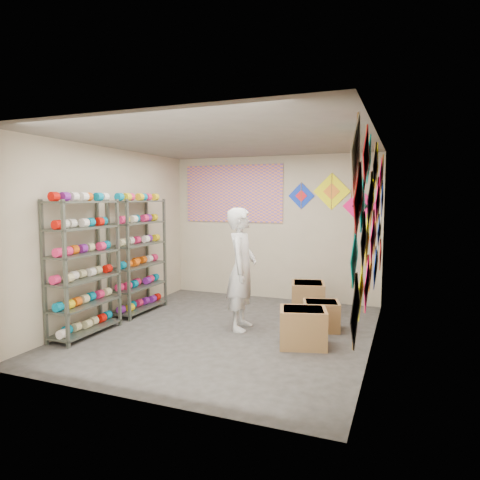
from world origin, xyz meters
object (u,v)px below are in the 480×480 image
at_px(carton_a, 303,327).
at_px(carton_b, 321,316).
at_px(shelf_rack_front, 84,268).
at_px(shopkeeper, 242,269).
at_px(shelf_rack_back, 139,256).
at_px(carton_c, 308,298).

distance_m(carton_a, carton_b, 0.78).
relative_size(shelf_rack_front, shopkeeper, 1.07).
bearing_deg(shopkeeper, shelf_rack_back, 75.34).
bearing_deg(shopkeeper, shelf_rack_front, 111.00).
height_order(shopkeeper, carton_b, shopkeeper).
relative_size(shelf_rack_back, carton_b, 3.69).
bearing_deg(shopkeeper, carton_a, -119.35).
bearing_deg(shelf_rack_back, shopkeeper, -7.21).
height_order(carton_b, carton_c, carton_c).
height_order(shelf_rack_front, shelf_rack_back, same).
bearing_deg(carton_a, shopkeeper, 142.41).
distance_m(carton_b, carton_c, 0.95).
distance_m(shelf_rack_back, shopkeeper, 1.96).
bearing_deg(shelf_rack_back, shelf_rack_front, -90.00).
distance_m(shelf_rack_front, shelf_rack_back, 1.30).
bearing_deg(carton_c, carton_b, -80.13).
height_order(shelf_rack_back, carton_c, shelf_rack_back).
xyz_separation_m(shelf_rack_back, carton_a, (2.95, -0.65, -0.70)).
xyz_separation_m(carton_a, carton_c, (-0.30, 1.63, 0.01)).
height_order(shelf_rack_back, carton_b, shelf_rack_back).
bearing_deg(carton_a, shelf_rack_front, 176.72).
bearing_deg(carton_a, carton_c, 84.60).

